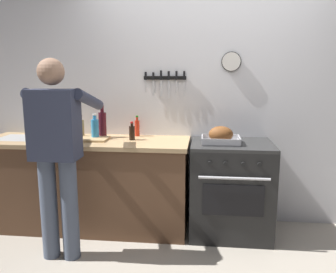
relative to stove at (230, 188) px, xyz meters
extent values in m
cube|color=silver|center=(-0.22, 0.36, 0.85)|extent=(6.00, 0.10, 2.60)
cube|color=black|center=(-0.67, 0.30, 1.04)|extent=(0.43, 0.02, 0.04)
cube|color=silver|center=(-0.86, 0.29, 0.96)|extent=(0.02, 0.00, 0.13)
cube|color=black|center=(-0.86, 0.29, 1.06)|extent=(0.02, 0.02, 0.08)
cube|color=silver|center=(-0.79, 0.29, 0.95)|extent=(0.02, 0.00, 0.16)
cube|color=black|center=(-0.79, 0.29, 1.06)|extent=(0.02, 0.02, 0.08)
cube|color=silver|center=(-0.71, 0.29, 0.94)|extent=(0.02, 0.00, 0.17)
cube|color=black|center=(-0.71, 0.29, 1.07)|extent=(0.02, 0.02, 0.09)
cube|color=silver|center=(-0.63, 0.29, 0.93)|extent=(0.02, 0.00, 0.19)
cube|color=black|center=(-0.63, 0.29, 1.07)|extent=(0.02, 0.02, 0.09)
cube|color=silver|center=(-0.55, 0.29, 0.96)|extent=(0.02, 0.00, 0.13)
cube|color=black|center=(-0.55, 0.29, 1.07)|extent=(0.02, 0.02, 0.09)
cube|color=silver|center=(-0.47, 0.29, 0.94)|extent=(0.01, 0.00, 0.16)
cube|color=black|center=(-0.47, 0.29, 1.07)|extent=(0.02, 0.02, 0.09)
cylinder|color=white|center=(-0.01, 0.29, 1.20)|extent=(0.18, 0.02, 0.18)
torus|color=black|center=(-0.01, 0.29, 1.20)|extent=(0.19, 0.02, 0.19)
cube|color=brown|center=(-1.42, 0.00, -0.02)|extent=(2.00, 0.62, 0.86)
cube|color=tan|center=(-1.42, 0.00, 0.43)|extent=(2.03, 0.65, 0.04)
cube|color=#B2B5B7|center=(-2.10, 0.02, 0.39)|extent=(0.44, 0.36, 0.11)
cube|color=black|center=(0.00, 0.00, -0.02)|extent=(0.76, 0.62, 0.87)
cube|color=black|center=(0.00, -0.31, 0.00)|extent=(0.53, 0.01, 0.28)
cube|color=#2D2D2D|center=(0.00, 0.00, 0.43)|extent=(0.76, 0.62, 0.03)
cylinder|color=black|center=(-0.21, -0.32, 0.33)|extent=(0.04, 0.02, 0.04)
cylinder|color=black|center=(-0.08, -0.32, 0.33)|extent=(0.04, 0.02, 0.04)
cylinder|color=black|center=(0.08, -0.32, 0.33)|extent=(0.04, 0.02, 0.04)
cylinder|color=black|center=(0.21, -0.32, 0.33)|extent=(0.04, 0.02, 0.04)
cylinder|color=silver|center=(0.00, -0.34, 0.21)|extent=(0.61, 0.02, 0.02)
cylinder|color=#4C566B|center=(-1.54, -0.62, -0.02)|extent=(0.14, 0.14, 0.86)
cylinder|color=#4C566B|center=(-1.36, -0.62, -0.02)|extent=(0.14, 0.14, 0.86)
cube|color=#2D3347|center=(-1.45, -0.62, 0.69)|extent=(0.38, 0.22, 0.56)
sphere|color=#9E755B|center=(-1.45, -0.62, 1.10)|extent=(0.21, 0.21, 0.21)
cylinder|color=#2D3347|center=(-1.66, -0.37, 0.87)|extent=(0.09, 0.55, 0.22)
cylinder|color=#2D3347|center=(-1.24, -0.37, 0.87)|extent=(0.09, 0.55, 0.22)
cube|color=#B7B7BC|center=(-0.11, -0.05, 0.46)|extent=(0.34, 0.25, 0.01)
cube|color=#B7B7BC|center=(-0.11, -0.18, 0.49)|extent=(0.34, 0.01, 0.05)
cube|color=#B7B7BC|center=(-0.11, 0.07, 0.49)|extent=(0.34, 0.01, 0.05)
cube|color=#B7B7BC|center=(-0.28, -0.05, 0.49)|extent=(0.01, 0.25, 0.05)
cube|color=#B7B7BC|center=(0.06, -0.05, 0.49)|extent=(0.01, 0.25, 0.05)
ellipsoid|color=brown|center=(-0.11, -0.05, 0.54)|extent=(0.22, 0.16, 0.15)
cube|color=tan|center=(-1.37, -0.02, 0.46)|extent=(0.36, 0.24, 0.02)
cylinder|color=#338CCC|center=(-1.34, 0.05, 0.55)|extent=(0.08, 0.08, 0.19)
cylinder|color=#338CCC|center=(-1.34, 0.05, 0.66)|extent=(0.03, 0.03, 0.04)
cylinder|color=white|center=(-1.34, 0.05, 0.69)|extent=(0.04, 0.04, 0.01)
cylinder|color=#47141E|center=(-1.29, 0.13, 0.58)|extent=(0.08, 0.08, 0.25)
cylinder|color=#47141E|center=(-1.29, 0.13, 0.73)|extent=(0.03, 0.03, 0.06)
cylinder|color=maroon|center=(-1.29, 0.13, 0.77)|extent=(0.04, 0.04, 0.01)
cylinder|color=#997F4C|center=(-1.50, 0.10, 0.54)|extent=(0.06, 0.06, 0.17)
cylinder|color=#997F4C|center=(-1.50, 0.10, 0.64)|extent=(0.03, 0.03, 0.04)
cylinder|color=black|center=(-1.50, 0.10, 0.67)|extent=(0.03, 0.03, 0.01)
cylinder|color=red|center=(-0.95, 0.24, 0.53)|extent=(0.05, 0.05, 0.16)
cylinder|color=red|center=(-0.95, 0.24, 0.63)|extent=(0.02, 0.02, 0.04)
cylinder|color=#197219|center=(-0.95, 0.24, 0.65)|extent=(0.03, 0.03, 0.01)
cylinder|color=black|center=(-0.96, 0.03, 0.52)|extent=(0.06, 0.06, 0.14)
cylinder|color=black|center=(-0.96, 0.03, 0.60)|extent=(0.03, 0.03, 0.03)
cylinder|color=#B21919|center=(-0.96, 0.03, 0.62)|extent=(0.03, 0.03, 0.01)
camera|label=1|loc=(-0.26, -3.20, 1.10)|focal=36.69mm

